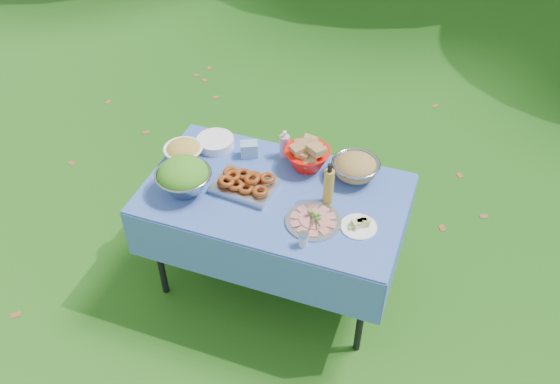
# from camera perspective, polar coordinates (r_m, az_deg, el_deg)

# --- Properties ---
(ground) EXTENTS (80.00, 80.00, 0.00)m
(ground) POSITION_cam_1_polar(r_m,az_deg,el_deg) (3.87, -0.47, -8.41)
(ground) COLOR #0B3D0B
(ground) RESTS_ON ground
(picnic_table) EXTENTS (1.46, 0.86, 0.76)m
(picnic_table) POSITION_cam_1_polar(r_m,az_deg,el_deg) (3.58, -0.50, -4.53)
(picnic_table) COLOR #729ADB
(picnic_table) RESTS_ON ground
(salad_bowl) EXTENTS (0.40, 0.40, 0.20)m
(salad_bowl) POSITION_cam_1_polar(r_m,az_deg,el_deg) (3.30, -9.27, 1.46)
(salad_bowl) COLOR #92969A
(salad_bowl) RESTS_ON picnic_table
(pasta_bowl_white) EXTENTS (0.25, 0.25, 0.13)m
(pasta_bowl_white) POSITION_cam_1_polar(r_m,az_deg,el_deg) (3.54, -9.31, 3.93)
(pasta_bowl_white) COLOR white
(pasta_bowl_white) RESTS_ON picnic_table
(plate_stack) EXTENTS (0.23, 0.23, 0.06)m
(plate_stack) POSITION_cam_1_polar(r_m,az_deg,el_deg) (3.65, -6.24, 4.81)
(plate_stack) COLOR white
(plate_stack) RESTS_ON picnic_table
(wipes_box) EXTENTS (0.12, 0.11, 0.09)m
(wipes_box) POSITION_cam_1_polar(r_m,az_deg,el_deg) (3.54, -3.00, 4.13)
(wipes_box) COLOR #80B2D6
(wipes_box) RESTS_ON picnic_table
(sanitizer_bottle) EXTENTS (0.08, 0.08, 0.18)m
(sanitizer_bottle) POSITION_cam_1_polar(r_m,az_deg,el_deg) (3.51, 0.45, 4.67)
(sanitizer_bottle) COLOR #CA8199
(sanitizer_bottle) RESTS_ON picnic_table
(bread_bowl) EXTENTS (0.27, 0.27, 0.18)m
(bread_bowl) POSITION_cam_1_polar(r_m,az_deg,el_deg) (3.43, 2.66, 3.65)
(bread_bowl) COLOR #F61306
(bread_bowl) RESTS_ON picnic_table
(pasta_bowl_steel) EXTENTS (0.30, 0.30, 0.14)m
(pasta_bowl_steel) POSITION_cam_1_polar(r_m,az_deg,el_deg) (3.39, 7.29, 2.39)
(pasta_bowl_steel) COLOR #92969A
(pasta_bowl_steel) RESTS_ON picnic_table
(fried_tray) EXTENTS (0.36, 0.27, 0.08)m
(fried_tray) POSITION_cam_1_polar(r_m,az_deg,el_deg) (3.31, -3.42, 0.82)
(fried_tray) COLOR #B5B6BA
(fried_tray) RESTS_ON picnic_table
(charcuterie_platter) EXTENTS (0.35, 0.35, 0.07)m
(charcuterie_platter) POSITION_cam_1_polar(r_m,az_deg,el_deg) (3.12, 3.24, -2.42)
(charcuterie_platter) COLOR #B2B3BA
(charcuterie_platter) RESTS_ON picnic_table
(oil_bottle) EXTENTS (0.06, 0.06, 0.26)m
(oil_bottle) POSITION_cam_1_polar(r_m,az_deg,el_deg) (3.18, 4.72, 0.82)
(oil_bottle) COLOR #AB8B2D
(oil_bottle) RESTS_ON picnic_table
(cheese_plate) EXTENTS (0.24, 0.24, 0.05)m
(cheese_plate) POSITION_cam_1_polar(r_m,az_deg,el_deg) (3.12, 7.61, -3.04)
(cheese_plate) COLOR white
(cheese_plate) RESTS_ON picnic_table
(shaker) EXTENTS (0.06, 0.06, 0.08)m
(shaker) POSITION_cam_1_polar(r_m,az_deg,el_deg) (3.00, 2.26, -4.57)
(shaker) COLOR silver
(shaker) RESTS_ON picnic_table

